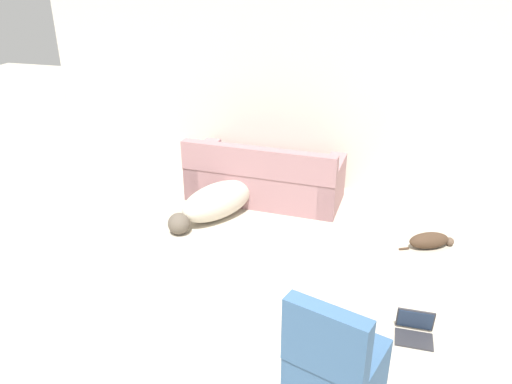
% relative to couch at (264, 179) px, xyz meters
% --- Properties ---
extents(wall_back, '(7.05, 0.06, 2.53)m').
position_rel_couch_xyz_m(wall_back, '(0.40, 0.63, 0.99)').
color(wall_back, silver).
rests_on(wall_back, ground_plane).
extents(couch, '(1.91, 0.87, 0.78)m').
position_rel_couch_xyz_m(couch, '(0.00, 0.00, 0.00)').
color(couch, '#A3757A').
rests_on(couch, ground_plane).
extents(dog, '(0.87, 1.29, 0.42)m').
position_rel_couch_xyz_m(dog, '(-0.42, -0.66, -0.07)').
color(dog, beige).
rests_on(dog, ground_plane).
extents(cat, '(0.57, 0.35, 0.17)m').
position_rel_couch_xyz_m(cat, '(1.97, -0.67, -0.19)').
color(cat, '#473323').
rests_on(cat, ground_plane).
extents(laptop_open, '(0.30, 0.25, 0.21)m').
position_rel_couch_xyz_m(laptop_open, '(1.80, -2.11, -0.20)').
color(laptop_open, '#2D2D33').
rests_on(laptop_open, ground_plane).
extents(side_chair, '(0.68, 0.69, 0.91)m').
position_rel_couch_xyz_m(side_chair, '(1.26, -2.98, 0.04)').
color(side_chair, '#385B84').
rests_on(side_chair, ground_plane).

